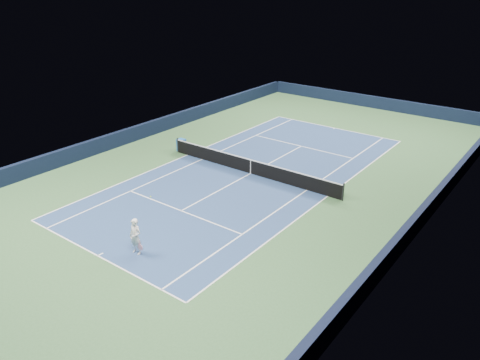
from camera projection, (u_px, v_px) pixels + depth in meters
The scene contains 19 objects.
ground at pixel (251, 174), 29.93m from camera, with size 40.00×40.00×0.00m, color #325830.
wall_far at pixel (373, 102), 44.14m from camera, with size 22.00×0.35×1.10m, color black.
wall_right at pixel (423, 214), 23.75m from camera, with size 0.35×40.00×1.10m, color black.
wall_left at pixel (136, 133), 35.66m from camera, with size 0.35×40.00×1.10m, color black.
court_surface at pixel (251, 174), 29.92m from camera, with size 10.97×23.77×0.01m, color navy.
baseline_far at pixel (335, 128), 38.58m from camera, with size 10.97×0.08×0.00m, color white.
baseline_near at pixel (98, 256), 21.27m from camera, with size 10.97×0.08×0.00m, color white.
sideline_doubles_right at pixel (328, 196), 26.91m from camera, with size 0.08×23.77×0.00m, color white.
sideline_doubles_left at pixel (188, 155), 32.94m from camera, with size 0.08×23.77×0.00m, color white.
sideline_singles_right at pixel (307, 190), 27.66m from camera, with size 0.08×23.77×0.00m, color white.
sideline_singles_left at pixel (202, 159), 32.19m from camera, with size 0.08×23.77×0.00m, color white.
service_line_far at pixel (301, 146), 34.58m from camera, with size 8.23×0.08×0.00m, color white.
service_line_near at pixel (181, 211), 25.26m from camera, with size 8.23×0.08×0.00m, color white.
center_service_line at pixel (251, 173), 29.92m from camera, with size 0.08×12.80×0.00m, color white.
center_mark_far at pixel (334, 128), 38.47m from camera, with size 0.08×0.30×0.00m, color white.
center_mark_near at pixel (100, 254), 21.37m from camera, with size 0.08×0.30×0.00m, color white.
tennis_net at pixel (251, 166), 29.72m from camera, with size 12.90×0.10×1.07m.
sponsor_cube at pixel (181, 145), 33.52m from camera, with size 0.61×0.51×0.89m.
tennis_player at pixel (136, 237), 21.13m from camera, with size 0.81×1.26×2.56m.
Camera 1 is at (16.02, -22.34, 11.85)m, focal length 35.00 mm.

